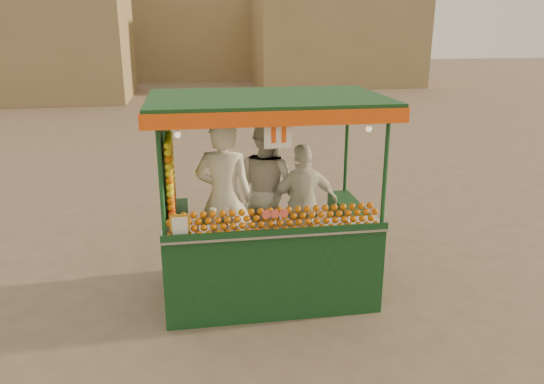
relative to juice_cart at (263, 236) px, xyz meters
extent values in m
plane|color=brown|center=(0.51, -0.10, -0.82)|extent=(90.00, 90.00, 0.00)
cube|color=#917A52|center=(-8.49, 19.90, 2.18)|extent=(10.00, 6.00, 6.00)
cube|color=#917A52|center=(7.51, 23.90, 1.68)|extent=(9.00, 6.00, 5.00)
cube|color=#917A52|center=(-1.49, 29.90, 2.68)|extent=(14.00, 7.00, 7.00)
cube|color=#0E3418|center=(0.07, 0.13, -0.67)|extent=(2.52, 1.55, 0.29)
cylinder|color=black|center=(-0.80, 0.13, -0.64)|extent=(0.35, 0.10, 0.35)
cylinder|color=black|center=(0.94, 0.13, -0.64)|extent=(0.35, 0.10, 0.35)
cube|color=#0E3418|center=(0.07, -0.50, -0.14)|extent=(2.52, 0.29, 0.77)
cube|color=#0E3418|center=(-1.04, 0.23, -0.14)|extent=(0.29, 1.26, 0.77)
cube|color=#0E3418|center=(1.18, 0.23, -0.14)|extent=(0.29, 1.26, 0.77)
cube|color=#B2B2B7|center=(0.07, -0.47, 0.26)|extent=(2.52, 0.45, 0.03)
cylinder|color=#0E3418|center=(-1.14, -0.59, 0.93)|extent=(0.05, 0.05, 1.35)
cylinder|color=#0E3418|center=(1.28, -0.59, 0.93)|extent=(0.05, 0.05, 1.35)
cylinder|color=#0E3418|center=(-1.14, 0.86, 0.93)|extent=(0.05, 0.05, 1.35)
cylinder|color=#0E3418|center=(1.28, 0.86, 0.93)|extent=(0.05, 0.05, 1.35)
cube|color=#0E3418|center=(0.07, 0.13, 1.64)|extent=(2.71, 1.74, 0.08)
cube|color=#EC4F0D|center=(0.07, -0.74, 1.56)|extent=(2.71, 0.04, 0.15)
cube|color=#EC4F0D|center=(0.07, 1.00, 1.56)|extent=(2.71, 0.04, 0.15)
cube|color=#EC4F0D|center=(-1.28, 0.13, 1.56)|extent=(0.04, 1.74, 0.15)
cube|color=#EC4F0D|center=(1.42, 0.13, 1.56)|extent=(0.04, 1.74, 0.15)
cylinder|color=#EB5847|center=(0.05, -0.59, 0.50)|extent=(0.10, 0.02, 0.10)
cube|color=gold|center=(-0.98, -0.59, 0.41)|extent=(0.21, 0.02, 0.27)
cube|color=white|center=(0.07, -0.66, 1.39)|extent=(0.29, 0.01, 0.29)
sphere|color=#FFE5B2|center=(-0.95, -0.53, 1.39)|extent=(0.07, 0.07, 0.07)
sphere|color=#FFE5B2|center=(1.09, -0.53, 1.39)|extent=(0.07, 0.07, 0.07)
imported|color=white|center=(-0.45, 0.20, 0.44)|extent=(0.81, 0.64, 1.94)
imported|color=beige|center=(0.14, 0.60, 0.41)|extent=(1.12, 1.15, 1.86)
imported|color=silver|center=(0.57, 0.31, 0.26)|extent=(0.96, 0.48, 1.58)
camera|label=1|loc=(-0.81, -5.80, 2.46)|focal=34.14mm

